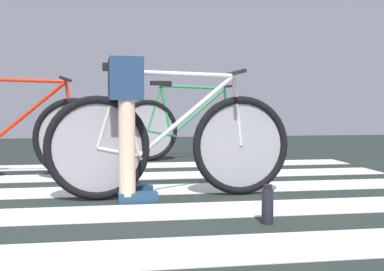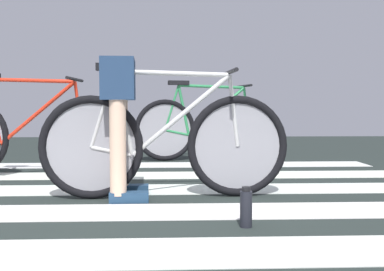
% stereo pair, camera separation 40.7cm
% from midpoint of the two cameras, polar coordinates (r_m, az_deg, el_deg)
% --- Properties ---
extents(ground, '(18.00, 14.00, 0.02)m').
position_cam_midpoint_polar(ground, '(2.75, -7.79, -10.20)').
color(ground, '#222B28').
extents(crosswalk_markings, '(5.42, 5.76, 0.00)m').
position_cam_midpoint_polar(crosswalk_markings, '(2.52, -8.63, -11.21)').
color(crosswalk_markings, silver).
rests_on(crosswalk_markings, ground).
extents(bicycle_1_of_3, '(1.74, 0.52, 0.93)m').
position_cam_midpoint_polar(bicycle_1_of_3, '(3.29, 0.25, -0.89)').
color(bicycle_1_of_3, black).
rests_on(bicycle_1_of_3, ground).
extents(cyclist_1_of_3, '(0.33, 0.42, 0.96)m').
position_cam_midpoint_polar(cyclist_1_of_3, '(3.26, -5.20, 3.26)').
color(cyclist_1_of_3, beige).
rests_on(cyclist_1_of_3, ground).
extents(bicycle_2_of_3, '(1.74, 0.52, 0.93)m').
position_cam_midpoint_polar(bicycle_2_of_3, '(4.42, -17.01, 0.13)').
color(bicycle_2_of_3, black).
rests_on(bicycle_2_of_3, ground).
extents(bicycle_3_of_3, '(1.72, 0.55, 0.93)m').
position_cam_midpoint_polar(bicycle_3_of_3, '(5.59, 3.94, 0.99)').
color(bicycle_3_of_3, black).
rests_on(bicycle_3_of_3, ground).
extents(water_bottle, '(0.07, 0.07, 0.22)m').
position_cam_midpoint_polar(water_bottle, '(2.58, 11.08, -8.57)').
color(water_bottle, black).
rests_on(water_bottle, ground).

